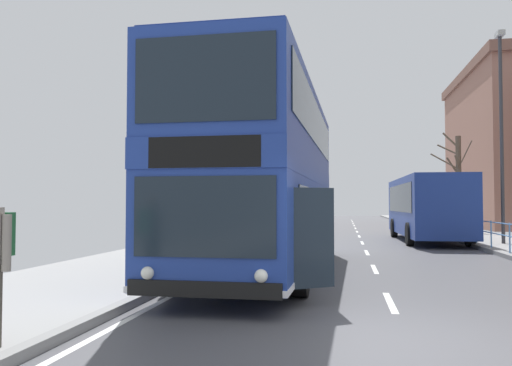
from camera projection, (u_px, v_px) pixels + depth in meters
The scene contains 6 objects.
ground at pixel (350, 335), 6.80m from camera, with size 15.80×140.00×0.20m.
double_decker_bus_main at pixel (267, 178), 13.46m from camera, with size 3.20×11.48×4.54m.
background_bus_far_lane at pixel (427, 206), 24.58m from camera, with size 2.75×9.62×2.91m.
pedestrian_railing_far_kerb at pixel (464, 225), 23.46m from camera, with size 0.05×34.83×0.97m.
street_lamp_far_side at pixel (501, 121), 21.39m from camera, with size 0.28×0.60×8.55m.
bare_tree_far_00 at pixel (458, 180), 30.91m from camera, with size 2.00×2.00×5.84m.
Camera 1 is at (-0.78, -6.98, 1.71)m, focal length 37.35 mm.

